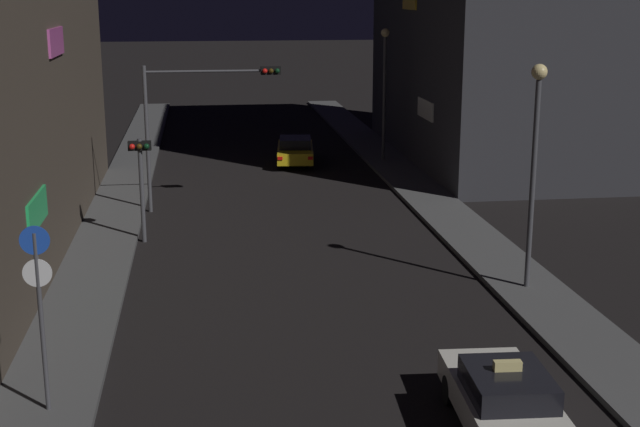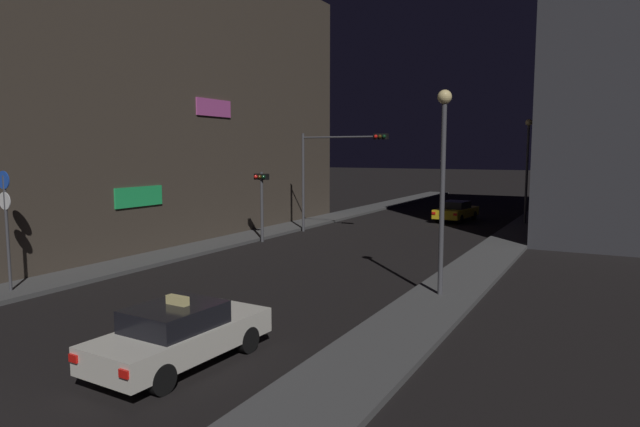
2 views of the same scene
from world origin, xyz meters
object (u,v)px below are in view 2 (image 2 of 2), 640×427
(sign_pole_left, at_px, (6,218))
(far_car, at_px, (456,211))
(street_lamp_near_block, at_px, (443,162))
(traffic_light_left_kerb, at_px, (261,192))
(street_lamp_far_block, at_px, (527,157))
(taxi, at_px, (180,334))
(traffic_light_overhead, at_px, (333,161))

(sign_pole_left, bearing_deg, far_car, 73.18)
(far_car, distance_m, street_lamp_near_block, 21.62)
(traffic_light_left_kerb, relative_size, street_lamp_far_block, 0.56)
(taxi, height_order, street_lamp_near_block, street_lamp_near_block)
(far_car, xyz_separation_m, traffic_light_overhead, (-4.92, -9.31, 3.55))
(traffic_light_overhead, distance_m, sign_pole_left, 18.14)
(street_lamp_near_block, bearing_deg, traffic_light_overhead, 130.18)
(far_car, xyz_separation_m, traffic_light_left_kerb, (-6.95, -13.78, 1.96))
(sign_pole_left, bearing_deg, traffic_light_overhead, 79.58)
(taxi, xyz_separation_m, traffic_light_overhead, (-6.05, 19.79, 3.55))
(traffic_light_left_kerb, distance_m, street_lamp_far_block, 17.87)
(traffic_light_overhead, xyz_separation_m, traffic_light_left_kerb, (-2.03, -4.48, -1.60))
(traffic_light_overhead, distance_m, street_lamp_near_block, 14.99)
(far_car, relative_size, traffic_light_left_kerb, 1.23)
(street_lamp_far_block, bearing_deg, traffic_light_left_kerb, -130.50)
(traffic_light_left_kerb, bearing_deg, street_lamp_near_block, -30.79)
(taxi, height_order, sign_pole_left, sign_pole_left)
(traffic_light_left_kerb, relative_size, street_lamp_near_block, 0.57)
(sign_pole_left, height_order, street_lamp_far_block, street_lamp_far_block)
(street_lamp_far_block, bearing_deg, far_car, 176.71)
(far_car, height_order, street_lamp_near_block, street_lamp_near_block)
(far_car, height_order, traffic_light_left_kerb, traffic_light_left_kerb)
(far_car, bearing_deg, traffic_light_overhead, -117.86)
(taxi, height_order, street_lamp_far_block, street_lamp_far_block)
(sign_pole_left, distance_m, street_lamp_far_block, 29.76)
(traffic_light_overhead, height_order, traffic_light_left_kerb, traffic_light_overhead)
(traffic_light_left_kerb, xyz_separation_m, sign_pole_left, (-1.24, -13.29, -0.07))
(far_car, bearing_deg, traffic_light_left_kerb, -116.75)
(taxi, bearing_deg, traffic_light_left_kerb, 117.82)
(street_lamp_near_block, bearing_deg, far_car, 102.89)
(street_lamp_near_block, bearing_deg, sign_pole_left, -153.95)
(sign_pole_left, distance_m, street_lamp_near_block, 14.52)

